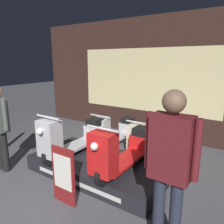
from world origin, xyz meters
name	(u,v)px	position (x,y,z in m)	size (l,w,h in m)	color
ground_plane	(46,194)	(0.00, 0.00, 0.00)	(30.00, 30.00, 0.00)	#4C4C51
shop_wall_back	(146,78)	(0.00, 3.56, 1.60)	(7.32, 0.09, 3.20)	#331E19
display_platform	(99,167)	(0.30, 0.99, 0.14)	(2.52, 1.27, 0.29)	black
scooter_display_left	(74,137)	(-0.26, 0.95, 0.63)	(0.53, 1.68, 0.88)	black
scooter_display_right	(124,150)	(0.87, 0.95, 0.63)	(0.53, 1.68, 0.88)	black
scooter_backrow_0	(114,131)	(-0.26, 2.39, 0.34)	(0.53, 1.68, 0.88)	black
scooter_backrow_1	(149,139)	(0.69, 2.39, 0.34)	(0.53, 1.68, 0.88)	black
person_right_browsing	(170,160)	(1.94, 0.09, 1.07)	(0.58, 0.23, 1.81)	#232838
price_sign_board	(64,176)	(0.40, 0.03, 0.44)	(0.42, 0.04, 0.87)	maroon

